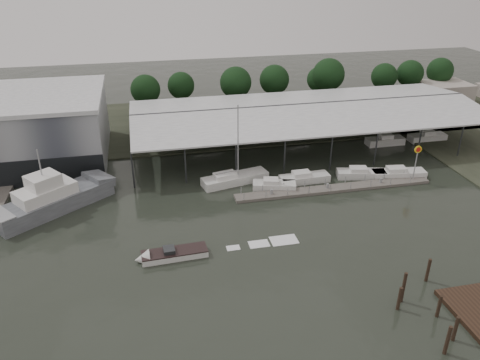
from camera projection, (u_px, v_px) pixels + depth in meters
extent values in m
plane|color=#252A22|center=(244.00, 242.00, 53.15)|extent=(200.00, 200.00, 0.00)
cube|color=#393D2E|center=(196.00, 122.00, 89.91)|extent=(140.00, 30.00, 0.30)
cube|color=gray|center=(24.00, 130.00, 71.90)|extent=(24.00, 20.00, 10.00)
cube|color=black|center=(15.00, 175.00, 64.42)|extent=(24.00, 0.30, 4.00)
cube|color=silver|center=(17.00, 97.00, 69.60)|extent=(24.50, 20.50, 0.60)
cube|color=#2A2D2F|center=(307.00, 104.00, 77.93)|extent=(58.00, 0.40, 0.30)
cylinder|color=#2A2D2F|center=(133.00, 170.00, 64.11)|extent=(0.24, 0.24, 5.50)
cylinder|color=#2A2D2F|center=(131.00, 117.00, 84.26)|extent=(0.24, 0.24, 5.50)
cylinder|color=#2A2D2F|center=(421.00, 98.00, 95.30)|extent=(0.24, 0.24, 5.50)
cube|color=#6A645D|center=(334.00, 189.00, 64.68)|extent=(28.00, 2.00, 0.40)
cylinder|color=#97999D|center=(244.00, 197.00, 61.15)|extent=(0.10, 0.10, 1.20)
cylinder|color=#97999D|center=(416.00, 173.00, 67.68)|extent=(0.10, 0.10, 1.20)
cube|color=#97999D|center=(327.00, 186.00, 64.27)|extent=(0.30, 0.30, 0.70)
cylinder|color=#97999D|center=(415.00, 166.00, 65.95)|extent=(0.16, 0.16, 5.00)
cylinder|color=yellow|center=(418.00, 149.00, 64.84)|extent=(1.10, 0.12, 1.10)
cylinder|color=red|center=(418.00, 150.00, 64.78)|extent=(0.70, 0.05, 0.70)
cube|color=#A1978D|center=(444.00, 92.00, 102.17)|extent=(10.00, 8.00, 4.00)
cube|color=slate|center=(55.00, 203.00, 59.54)|extent=(14.61, 12.48, 2.40)
cube|color=slate|center=(98.00, 179.00, 63.58)|extent=(4.81, 5.06, 1.74)
cube|color=silver|center=(46.00, 193.00, 58.14)|extent=(7.80, 7.11, 1.80)
cube|color=silver|center=(43.00, 181.00, 57.38)|extent=(4.73, 4.62, 1.61)
cylinder|color=#97999D|center=(39.00, 163.00, 56.32)|extent=(0.18, 0.18, 3.50)
cube|color=#97999D|center=(1.00, 214.00, 54.48)|extent=(3.94, 4.41, 0.15)
cube|color=white|center=(235.00, 179.00, 66.55)|extent=(9.93, 4.67, 1.40)
cube|color=silver|center=(225.00, 176.00, 65.57)|extent=(3.39, 2.43, 0.80)
cylinder|color=#97999D|center=(238.00, 142.00, 64.24)|extent=(0.16, 0.16, 10.58)
cylinder|color=#97999D|center=(227.00, 172.00, 65.46)|extent=(3.44, 0.89, 0.12)
cube|color=white|center=(175.00, 254.00, 50.46)|extent=(7.15, 2.34, 0.90)
cone|color=white|center=(142.00, 259.00, 49.66)|extent=(1.69, 2.08, 2.00)
cube|color=black|center=(174.00, 251.00, 50.29)|extent=(7.15, 2.40, 0.12)
cube|color=#2A2D2F|center=(169.00, 250.00, 50.04)|extent=(1.27, 1.46, 0.50)
cube|color=white|center=(233.00, 248.00, 52.13)|extent=(2.30, 1.50, 0.04)
cube|color=white|center=(259.00, 244.00, 52.82)|extent=(3.10, 2.00, 0.04)
cube|color=white|center=(284.00, 240.00, 53.52)|extent=(3.90, 2.50, 0.04)
cube|color=white|center=(274.00, 186.00, 64.71)|extent=(6.26, 3.61, 1.10)
cube|color=silver|center=(271.00, 181.00, 64.26)|extent=(2.40, 2.07, 0.70)
cube|color=white|center=(304.00, 179.00, 66.79)|extent=(7.23, 2.47, 1.10)
cube|color=silver|center=(301.00, 174.00, 66.35)|extent=(2.56, 1.70, 0.70)
cube|color=white|center=(361.00, 174.00, 68.13)|extent=(7.26, 3.63, 1.10)
cube|color=silver|center=(358.00, 170.00, 67.68)|extent=(2.72, 2.09, 0.70)
cube|color=white|center=(399.00, 174.00, 68.16)|extent=(7.90, 3.21, 1.10)
cube|color=silver|center=(396.00, 169.00, 67.71)|extent=(2.88, 1.95, 0.70)
cylinder|color=#302218|center=(438.00, 309.00, 42.04)|extent=(0.32, 0.32, 2.96)
cylinder|color=#302218|center=(455.00, 331.00, 39.41)|extent=(0.32, 0.32, 3.15)
cylinder|color=#302218|center=(399.00, 301.00, 42.85)|extent=(0.32, 0.32, 3.08)
cylinder|color=#302218|center=(403.00, 290.00, 43.65)|extent=(0.32, 0.32, 3.90)
cylinder|color=#302218|center=(428.00, 273.00, 46.54)|extent=(0.32, 0.32, 3.23)
cylinder|color=#302218|center=(447.00, 343.00, 38.03)|extent=(0.32, 0.32, 3.49)
cylinder|color=#322116|center=(147.00, 108.00, 91.67)|extent=(0.50, 0.50, 4.07)
sphere|color=#143315|center=(145.00, 89.00, 90.05)|extent=(5.70, 5.70, 5.70)
cylinder|color=#322116|center=(182.00, 102.00, 95.47)|extent=(0.50, 0.50, 3.85)
sphere|color=#143315|center=(181.00, 85.00, 93.94)|extent=(5.39, 5.39, 5.39)
cylinder|color=#322116|center=(236.00, 102.00, 94.31)|extent=(0.50, 0.50, 4.47)
sphere|color=#143315|center=(236.00, 83.00, 92.53)|extent=(6.26, 6.26, 6.26)
cylinder|color=#322116|center=(274.00, 98.00, 97.16)|extent=(0.50, 0.50, 4.32)
sphere|color=#143315|center=(274.00, 80.00, 95.44)|extent=(6.05, 6.05, 6.05)
cylinder|color=#322116|center=(318.00, 95.00, 100.44)|extent=(0.50, 0.50, 3.76)
sphere|color=#143315|center=(319.00, 79.00, 98.94)|extent=(5.26, 5.26, 5.26)
cylinder|color=#322116|center=(327.00, 95.00, 98.82)|extent=(0.50, 0.50, 4.74)
sphere|color=#143315|center=(329.00, 75.00, 96.94)|extent=(6.64, 6.64, 6.64)
cylinder|color=#322116|center=(382.00, 93.00, 101.69)|extent=(0.50, 0.50, 3.95)
sphere|color=#143315|center=(384.00, 76.00, 100.12)|extent=(5.53, 5.53, 5.53)
cylinder|color=#322116|center=(407.00, 90.00, 103.21)|extent=(0.50, 0.50, 4.09)
sphere|color=#143315|center=(410.00, 73.00, 101.58)|extent=(5.73, 5.73, 5.73)
cylinder|color=#322116|center=(437.00, 87.00, 105.44)|extent=(0.50, 0.50, 4.09)
sphere|color=#143315|center=(440.00, 71.00, 103.81)|extent=(5.73, 5.73, 5.73)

